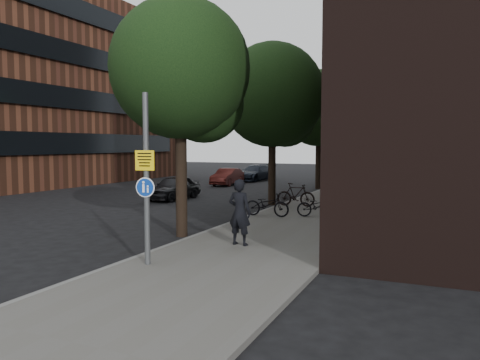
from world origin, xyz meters
The scene contains 15 objects.
ground centered at (0.00, 0.00, 0.00)m, with size 120.00×120.00×0.00m, color black.
sidewalk centered at (0.25, 10.00, 0.06)m, with size 4.50×60.00×0.12m, color #5C5955.
curb_edge centered at (-2.00, 10.00, 0.07)m, with size 0.15×60.00×0.13m, color slate.
street_tree_near centered at (-2.53, 4.64, 5.11)m, with size 4.40×4.40×7.50m.
street_tree_mid centered at (-2.53, 13.14, 5.11)m, with size 5.00×5.00×7.80m.
street_tree_far centered at (-2.53, 22.14, 5.11)m, with size 5.00×5.00×7.80m.
signpost centered at (-1.30, 0.75, 2.15)m, with size 0.46×0.13×4.01m.
pedestrian centered at (-0.16, 3.56, 1.05)m, with size 0.68×0.45×1.86m, color black.
parked_bike_facade_near centered at (0.60, 9.46, 0.56)m, with size 0.58×1.66×0.87m, color black.
parked_bike_facade_far centered at (2.00, 8.23, 0.61)m, with size 0.46×1.62×0.97m, color black.
parked_bike_curb_near centered at (-1.29, 8.80, 0.59)m, with size 0.63×1.80×0.94m, color black.
parked_bike_curb_far centered at (-1.13, 12.11, 0.65)m, with size 0.50×1.76×1.06m, color black.
parked_car_near centered at (-8.19, 13.05, 0.63)m, with size 1.49×3.70×1.26m, color black.
parked_car_mid centered at (-9.27, 22.09, 0.60)m, with size 1.28×3.66×1.21m, color #531B17.
parked_car_far centered at (-8.93, 26.63, 0.64)m, with size 1.80×4.43×1.29m, color black.
Camera 1 is at (5.05, -8.30, 2.94)m, focal length 35.00 mm.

